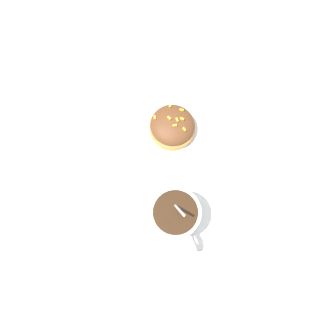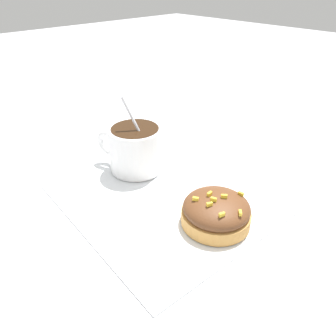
{
  "view_description": "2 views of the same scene",
  "coord_description": "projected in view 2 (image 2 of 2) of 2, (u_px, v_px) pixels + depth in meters",
  "views": [
    {
      "loc": [
        0.16,
        -0.02,
        0.57
      ],
      "look_at": [
        0.0,
        -0.0,
        0.04
      ],
      "focal_mm": 35.0,
      "sensor_mm": 36.0,
      "label": 1
    },
    {
      "loc": [
        -0.26,
        0.26,
        0.27
      ],
      "look_at": [
        0.01,
        0.0,
        0.04
      ],
      "focal_mm": 35.0,
      "sensor_mm": 36.0,
      "label": 2
    }
  ],
  "objects": [
    {
      "name": "paper_napkin",
      "position": [
        174.0,
        191.0,
        0.46
      ],
      "size": [
        0.29,
        0.3,
        0.0
      ],
      "color": "white",
      "rests_on": "ground_plane"
    },
    {
      "name": "coffee_cup",
      "position": [
        133.0,
        148.0,
        0.49
      ],
      "size": [
        0.1,
        0.08,
        0.11
      ],
      "color": "white",
      "rests_on": "paper_napkin"
    },
    {
      "name": "ground_plane",
      "position": [
        174.0,
        192.0,
        0.46
      ],
      "size": [
        3.0,
        3.0,
        0.0
      ],
      "primitive_type": "plane",
      "color": "#B2B2B7"
    },
    {
      "name": "frosted_pastry",
      "position": [
        216.0,
        211.0,
        0.39
      ],
      "size": [
        0.08,
        0.08,
        0.04
      ],
      "color": "#D19347",
      "rests_on": "paper_napkin"
    }
  ]
}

